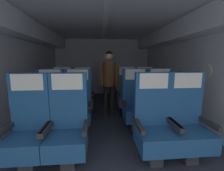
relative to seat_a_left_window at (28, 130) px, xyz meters
name	(u,v)px	position (x,y,z in m)	size (l,w,h in m)	color
ground	(106,122)	(1.02, 1.36, -0.50)	(3.90, 6.22, 0.02)	#2D3342
fuselage_shell	(105,48)	(1.02, 1.63, 1.12)	(3.78, 5.87, 2.21)	silver
seat_a_left_window	(28,130)	(0.00, 0.00, 0.00)	(0.50, 0.48, 1.18)	#38383D
seat_a_left_aisle	(68,129)	(0.48, 0.00, 0.00)	(0.50, 0.48, 1.18)	#38383D
seat_a_right_aisle	(188,125)	(2.05, -0.01, 0.00)	(0.50, 0.48, 1.18)	#38383D
seat_a_right_window	(154,126)	(1.58, -0.01, 0.00)	(0.50, 0.48, 1.18)	#38383D
seat_b_left_window	(51,107)	(-0.01, 0.92, 0.00)	(0.50, 0.48, 1.18)	#38383D
seat_b_left_aisle	(78,106)	(0.48, 0.93, 0.00)	(0.50, 0.48, 1.18)	#38383D
seat_b_right_aisle	(160,104)	(2.05, 0.94, 0.00)	(0.50, 0.48, 1.18)	#38383D
seat_b_right_window	(136,105)	(1.57, 0.94, 0.00)	(0.50, 0.48, 1.18)	#38383D
seat_c_left_window	(63,96)	(0.00, 1.86, 0.00)	(0.50, 0.48, 1.18)	#38383D
seat_c_left_aisle	(83,95)	(0.48, 1.87, 0.00)	(0.50, 0.48, 1.18)	#38383D
seat_c_right_aisle	(145,94)	(2.04, 1.86, 0.00)	(0.50, 0.48, 1.18)	#38383D
seat_c_right_window	(127,94)	(1.56, 1.85, 0.00)	(0.50, 0.48, 1.18)	#38383D
flight_attendant	(109,77)	(1.11, 1.74, 0.46)	(0.43, 0.28, 1.55)	black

